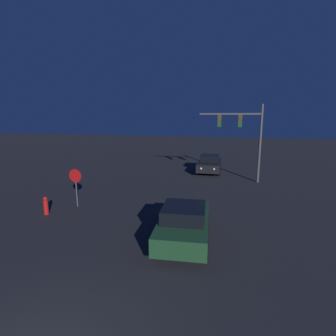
{
  "coord_description": "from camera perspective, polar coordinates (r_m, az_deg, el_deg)",
  "views": [
    {
      "loc": [
        3.69,
        -3.15,
        4.91
      ],
      "look_at": [
        0.0,
        11.82,
        1.84
      ],
      "focal_mm": 28.0,
      "sensor_mm": 36.0,
      "label": 1
    }
  ],
  "objects": [
    {
      "name": "traffic_signal_mast",
      "position": [
        20.3,
        16.22,
        7.81
      ],
      "size": [
        4.58,
        0.3,
        5.75
      ],
      "color": "#4C4C51",
      "rests_on": "ground_plane"
    },
    {
      "name": "car_far",
      "position": [
        23.49,
        9.01,
        0.94
      ],
      "size": [
        2.0,
        4.36,
        1.51
      ],
      "rotation": [
        0.0,
        0.0,
        3.16
      ],
      "color": "black",
      "rests_on": "ground_plane"
    },
    {
      "name": "car_near",
      "position": [
        10.62,
        3.55,
        -11.79
      ],
      "size": [
        2.23,
        4.44,
        1.51
      ],
      "rotation": [
        0.0,
        0.0,
        0.08
      ],
      "color": "#1E4728",
      "rests_on": "ground_plane"
    },
    {
      "name": "stop_sign",
      "position": [
        15.07,
        -19.45,
        -2.6
      ],
      "size": [
        0.72,
        0.07,
        2.1
      ],
      "color": "#4C4C51",
      "rests_on": "ground_plane"
    },
    {
      "name": "fire_hydrant",
      "position": [
        14.72,
        -25.06,
        -7.42
      ],
      "size": [
        0.24,
        0.24,
        0.93
      ],
      "color": "red",
      "rests_on": "ground_plane"
    }
  ]
}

